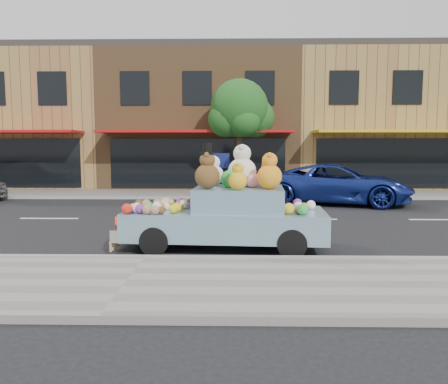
{
  "coord_description": "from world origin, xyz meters",
  "views": [
    {
      "loc": [
        1.68,
        -13.27,
        2.25
      ],
      "look_at": [
        1.5,
        -3.84,
        1.25
      ],
      "focal_mm": 35.0,
      "sensor_mm": 36.0,
      "label": 1
    }
  ],
  "objects": [
    {
      "name": "storefront_right",
      "position": [
        10.0,
        11.97,
        3.64
      ],
      "size": [
        10.0,
        9.8,
        7.3
      ],
      "color": "olive",
      "rests_on": "ground"
    },
    {
      "name": "street_tree",
      "position": [
        2.03,
        6.55,
        3.69
      ],
      "size": [
        3.0,
        2.7,
        5.22
      ],
      "color": "#38281C",
      "rests_on": "ground"
    },
    {
      "name": "far_sidewalk",
      "position": [
        0.0,
        6.5,
        0.06
      ],
      "size": [
        60.0,
        3.0,
        0.12
      ],
      "primitive_type": "cube",
      "color": "gray",
      "rests_on": "ground"
    },
    {
      "name": "storefront_left",
      "position": [
        -10.0,
        11.97,
        3.64
      ],
      "size": [
        10.0,
        9.8,
        7.3
      ],
      "color": "olive",
      "rests_on": "ground"
    },
    {
      "name": "near_sidewalk",
      "position": [
        0.0,
        -6.5,
        0.06
      ],
      "size": [
        60.0,
        3.0,
        0.12
      ],
      "primitive_type": "cube",
      "color": "gray",
      "rests_on": "ground"
    },
    {
      "name": "near_kerb",
      "position": [
        0.0,
        -5.0,
        0.07
      ],
      "size": [
        60.0,
        0.12,
        0.13
      ],
      "primitive_type": "cube",
      "color": "gray",
      "rests_on": "ground"
    },
    {
      "name": "car_blue",
      "position": [
        5.78,
        3.65,
        0.77
      ],
      "size": [
        6.05,
        4.06,
        1.54
      ],
      "primitive_type": "imported",
      "rotation": [
        0.0,
        0.0,
        1.28
      ],
      "color": "navy",
      "rests_on": "ground"
    },
    {
      "name": "art_car",
      "position": [
        1.57,
        -3.82,
        0.82
      ],
      "size": [
        4.59,
        2.03,
        2.32
      ],
      "rotation": [
        0.0,
        0.0,
        -0.07
      ],
      "color": "black",
      "rests_on": "ground"
    },
    {
      "name": "far_kerb",
      "position": [
        0.0,
        5.0,
        0.07
      ],
      "size": [
        60.0,
        0.12,
        0.13
      ],
      "primitive_type": "cube",
      "color": "gray",
      "rests_on": "ground"
    },
    {
      "name": "storefront_mid",
      "position": [
        0.0,
        11.97,
        3.64
      ],
      "size": [
        10.0,
        9.8,
        7.3
      ],
      "color": "brown",
      "rests_on": "ground"
    },
    {
      "name": "ground",
      "position": [
        0.0,
        0.0,
        0.0
      ],
      "size": [
        120.0,
        120.0,
        0.0
      ],
      "primitive_type": "plane",
      "color": "black",
      "rests_on": "ground"
    }
  ]
}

